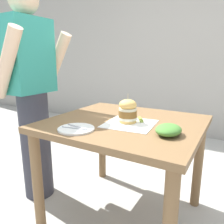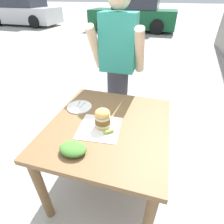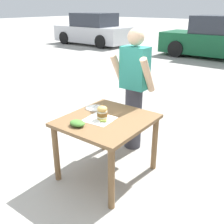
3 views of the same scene
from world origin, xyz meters
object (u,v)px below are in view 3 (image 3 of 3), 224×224
object	(u,v)px
side_salad	(77,123)
parked_car_near_curb	(93,31)
patio_table	(107,128)
parked_car_far_end	(217,39)
sandwich	(102,112)
pickle_spear	(103,121)
diner_across_table	(134,89)
side_plate_with_forks	(94,108)

from	to	relation	value
side_salad	parked_car_near_curb	world-z (taller)	parked_car_near_curb
patio_table	parked_car_far_end	size ratio (longest dim) A/B	0.24
sandwich	pickle_spear	world-z (taller)	sandwich
sandwich	diner_across_table	bearing A→B (deg)	96.27
side_salad	parked_car_far_end	xyz separation A→B (m)	(-1.22, 9.16, -0.05)
patio_table	side_salad	xyz separation A→B (m)	(-0.14, -0.34, 0.15)
diner_across_table	parked_car_far_end	size ratio (longest dim) A/B	0.40
parked_car_near_curb	parked_car_far_end	size ratio (longest dim) A/B	1.01
patio_table	side_plate_with_forks	distance (m)	0.38
side_salad	parked_car_near_curb	distance (m)	11.94
patio_table	diner_across_table	world-z (taller)	diner_across_table
side_plate_with_forks	diner_across_table	distance (m)	0.65
pickle_spear	diner_across_table	xyz separation A→B (m)	(-0.16, 0.87, 0.12)
parked_car_near_curb	patio_table	bearing A→B (deg)	-48.41
patio_table	diner_across_table	distance (m)	0.82
side_plate_with_forks	side_salad	distance (m)	0.54
parked_car_far_end	side_salad	bearing A→B (deg)	-82.42
patio_table	diner_across_table	size ratio (longest dim) A/B	0.60
diner_across_table	sandwich	bearing A→B (deg)	-83.73
patio_table	pickle_spear	size ratio (longest dim) A/B	13.65
patio_table	parked_car_near_curb	bearing A→B (deg)	131.59
diner_across_table	parked_car_near_curb	bearing A→B (deg)	133.75
sandwich	parked_car_far_end	distance (m)	8.95
side_plate_with_forks	side_salad	bearing A→B (deg)	-69.48
pickle_spear	parked_car_far_end	xyz separation A→B (m)	(-1.39, 8.92, -0.04)
pickle_spear	parked_car_far_end	size ratio (longest dim) A/B	0.02
diner_across_table	side_plate_with_forks	bearing A→B (deg)	-108.30
side_salad	parked_car_far_end	size ratio (longest dim) A/B	0.04
side_plate_with_forks	side_salad	world-z (taller)	side_salad
sandwich	parked_car_far_end	xyz separation A→B (m)	(-1.32, 8.85, -0.11)
sandwich	parked_car_near_curb	bearing A→B (deg)	131.35
diner_across_table	parked_car_far_end	bearing A→B (deg)	98.69
sandwich	side_salad	size ratio (longest dim) A/B	1.06
pickle_spear	parked_car_far_end	world-z (taller)	parked_car_far_end
side_plate_with_forks	parked_car_near_curb	bearing A→B (deg)	130.92
diner_across_table	parked_car_near_curb	distance (m)	11.12
side_plate_with_forks	side_salad	xyz separation A→B (m)	(0.19, -0.50, 0.02)
side_plate_with_forks	diner_across_table	bearing A→B (deg)	71.70
diner_across_table	parked_car_far_end	world-z (taller)	diner_across_table
side_salad	parked_car_far_end	bearing A→B (deg)	97.58
parked_car_far_end	sandwich	bearing A→B (deg)	-81.53
parked_car_near_curb	diner_across_table	bearing A→B (deg)	-46.25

